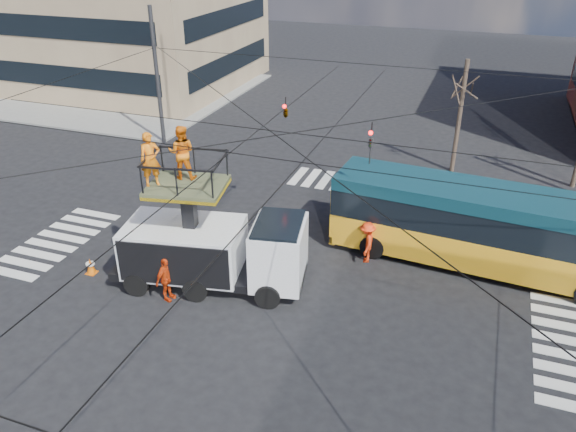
{
  "coord_description": "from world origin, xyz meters",
  "views": [
    {
      "loc": [
        6.19,
        -16.03,
        11.95
      ],
      "look_at": [
        -0.04,
        1.22,
        2.37
      ],
      "focal_mm": 35.0,
      "sensor_mm": 36.0,
      "label": 1
    }
  ],
  "objects_px": {
    "city_bus": "(491,228)",
    "traffic_cone": "(91,266)",
    "utility_truck": "(213,236)",
    "worker_ground": "(166,279)",
    "flagger": "(367,242)"
  },
  "relations": [
    {
      "from": "city_bus",
      "to": "flagger",
      "type": "xyz_separation_m",
      "value": [
        -4.45,
        -1.18,
        -0.87
      ]
    },
    {
      "from": "traffic_cone",
      "to": "flagger",
      "type": "bearing_deg",
      "value": 24.63
    },
    {
      "from": "utility_truck",
      "to": "traffic_cone",
      "type": "xyz_separation_m",
      "value": [
        -4.78,
        -1.05,
        -1.66
      ]
    },
    {
      "from": "traffic_cone",
      "to": "flagger",
      "type": "xyz_separation_m",
      "value": [
        9.72,
        4.46,
        0.53
      ]
    },
    {
      "from": "city_bus",
      "to": "traffic_cone",
      "type": "bearing_deg",
      "value": -153.8
    },
    {
      "from": "traffic_cone",
      "to": "flagger",
      "type": "height_order",
      "value": "flagger"
    },
    {
      "from": "traffic_cone",
      "to": "flagger",
      "type": "relative_size",
      "value": 0.38
    },
    {
      "from": "utility_truck",
      "to": "worker_ground",
      "type": "distance_m",
      "value": 2.2
    },
    {
      "from": "flagger",
      "to": "worker_ground",
      "type": "bearing_deg",
      "value": -59.92
    },
    {
      "from": "city_bus",
      "to": "traffic_cone",
      "type": "distance_m",
      "value": 15.32
    },
    {
      "from": "utility_truck",
      "to": "worker_ground",
      "type": "bearing_deg",
      "value": -137.38
    },
    {
      "from": "worker_ground",
      "to": "flagger",
      "type": "height_order",
      "value": "worker_ground"
    },
    {
      "from": "worker_ground",
      "to": "flagger",
      "type": "relative_size",
      "value": 1.01
    },
    {
      "from": "flagger",
      "to": "traffic_cone",
      "type": "bearing_deg",
      "value": -74.36
    },
    {
      "from": "utility_truck",
      "to": "city_bus",
      "type": "bearing_deg",
      "value": 15.28
    }
  ]
}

